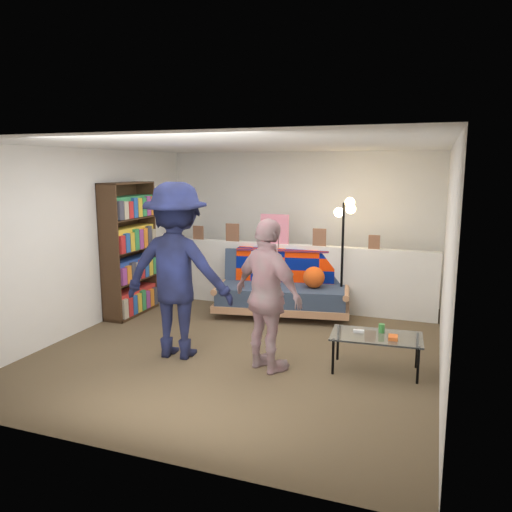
# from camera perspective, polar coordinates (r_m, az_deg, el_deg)

# --- Properties ---
(ground) EXTENTS (5.00, 5.00, 0.00)m
(ground) POSITION_cam_1_polar(r_m,az_deg,el_deg) (6.22, -1.28, -10.18)
(ground) COLOR brown
(ground) RESTS_ON ground
(room_shell) EXTENTS (4.60, 5.05, 2.45)m
(room_shell) POSITION_cam_1_polar(r_m,az_deg,el_deg) (6.29, 0.22, 5.68)
(room_shell) COLOR silver
(room_shell) RESTS_ON ground
(half_wall_ledge) EXTENTS (4.45, 0.15, 1.00)m
(half_wall_ledge) POSITION_cam_1_polar(r_m,az_deg,el_deg) (7.72, 3.56, -2.29)
(half_wall_ledge) COLOR silver
(half_wall_ledge) RESTS_ON ground
(ledge_decor) EXTENTS (2.97, 0.02, 0.45)m
(ledge_decor) POSITION_cam_1_polar(r_m,az_deg,el_deg) (7.65, 1.95, 2.76)
(ledge_decor) COLOR brown
(ledge_decor) RESTS_ON half_wall_ledge
(futon_sofa) EXTENTS (2.07, 1.22, 0.84)m
(futon_sofa) POSITION_cam_1_polar(r_m,az_deg,el_deg) (7.38, 3.22, -3.75)
(futon_sofa) COLOR tan
(futon_sofa) RESTS_ON ground
(bookshelf) EXTENTS (0.32, 0.97, 1.94)m
(bookshelf) POSITION_cam_1_polar(r_m,az_deg,el_deg) (7.53, -14.28, 0.25)
(bookshelf) COLOR #321E10
(bookshelf) RESTS_ON ground
(coffee_table) EXTENTS (0.98, 0.59, 0.49)m
(coffee_table) POSITION_cam_1_polar(r_m,az_deg,el_deg) (5.52, 13.65, -9.08)
(coffee_table) COLOR black
(coffee_table) RESTS_ON ground
(floor_lamp) EXTENTS (0.34, 0.32, 1.73)m
(floor_lamp) POSITION_cam_1_polar(r_m,az_deg,el_deg) (7.23, 10.11, 2.58)
(floor_lamp) COLOR black
(floor_lamp) RESTS_ON ground
(person_left) EXTENTS (1.35, 0.84, 2.00)m
(person_left) POSITION_cam_1_polar(r_m,az_deg,el_deg) (5.73, -9.00, -1.68)
(person_left) COLOR black
(person_left) RESTS_ON ground
(person_right) EXTENTS (1.04, 0.82, 1.64)m
(person_right) POSITION_cam_1_polar(r_m,az_deg,el_deg) (5.27, 1.39, -4.59)
(person_right) COLOR #D38895
(person_right) RESTS_ON ground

